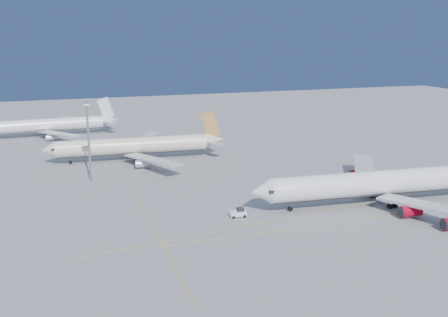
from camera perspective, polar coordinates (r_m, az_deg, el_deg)
ground at (r=131.51m, az=9.01°, el=-5.25°), size 500.00×500.00×0.00m
taxiway_lines at (r=131.08m, az=1.99°, el=-5.14°), size 118.86×140.00×0.02m
airliner_virgin at (r=136.63m, az=18.02°, el=-2.65°), size 73.21×65.52×18.05m
airliner_etihad at (r=177.95m, az=-9.93°, el=1.45°), size 63.59×58.60×16.59m
airliner_third at (r=230.23m, az=-19.40°, el=3.62°), size 59.69×55.05×16.02m
pushback_tug at (r=121.38m, az=1.66°, el=-6.21°), size 4.06×2.63×2.21m
light_mast at (r=151.66m, az=-15.24°, el=2.53°), size 2.07×2.07×23.95m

